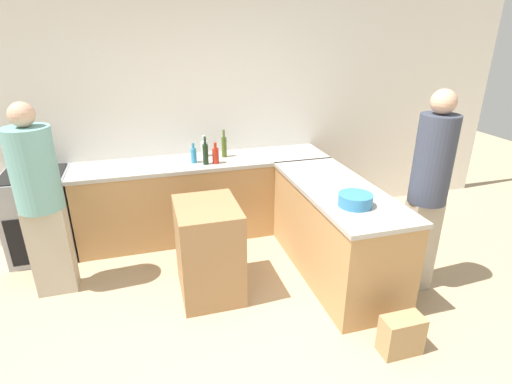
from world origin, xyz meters
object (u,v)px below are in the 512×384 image
range_oven (41,215)px  person_by_range (40,197)px  dish_soap_bottle (194,155)px  vinegar_bottle_clear (205,148)px  paper_bag (401,335)px  mixing_bowl (355,200)px  hot_sauce_bottle (216,155)px  olive_oil_bottle (224,146)px  wine_bottle_dark (206,153)px  person_at_peninsula (428,188)px  island_table (209,250)px

range_oven → person_by_range: bearing=-73.6°
dish_soap_bottle → person_by_range: person_by_range is taller
vinegar_bottle_clear → paper_bag: vinegar_bottle_clear is taller
range_oven → mixing_bowl: 3.19m
hot_sauce_bottle → olive_oil_bottle: (0.14, 0.21, 0.03)m
range_oven → vinegar_bottle_clear: vinegar_bottle_clear is taller
dish_soap_bottle → paper_bag: bearing=-62.1°
person_by_range → hot_sauce_bottle: bearing=20.0°
range_oven → paper_bag: size_ratio=2.93×
hot_sauce_bottle → wine_bottle_dark: bearing=-179.4°
person_at_peninsula → range_oven: bearing=154.6°
island_table → vinegar_bottle_clear: bearing=81.1°
island_table → wine_bottle_dark: 1.18m
range_oven → paper_bag: range_oven is taller
island_table → wine_bottle_dark: (0.17, 1.01, 0.59)m
olive_oil_bottle → person_at_peninsula: person_at_peninsula is taller
vinegar_bottle_clear → olive_oil_bottle: 0.23m
hot_sauce_bottle → person_by_range: person_by_range is taller
island_table → range_oven: bearing=143.7°
island_table → paper_bag: bearing=-42.8°
island_table → wine_bottle_dark: wine_bottle_dark is taller
wine_bottle_dark → hot_sauce_bottle: wine_bottle_dark is taller
island_table → paper_bag: island_table is taller
paper_bag → wine_bottle_dark: bearing=116.3°
range_oven → mixing_bowl: bearing=-29.8°
mixing_bowl → person_by_range: bearing=161.8°
mixing_bowl → paper_bag: (0.06, -0.73, -0.80)m
island_table → vinegar_bottle_clear: 1.44m
dish_soap_bottle → olive_oil_bottle: bearing=17.9°
range_oven → olive_oil_bottle: (1.98, 0.06, 0.57)m
range_oven → person_by_range: (0.22, -0.74, 0.48)m
dish_soap_bottle → person_at_peninsula: person_at_peninsula is taller
vinegar_bottle_clear → person_at_peninsula: size_ratio=0.13×
person_by_range → paper_bag: size_ratio=5.57×
island_table → person_at_peninsula: (1.83, -0.46, 0.57)m
dish_soap_bottle → hot_sauce_bottle: 0.24m
dish_soap_bottle → vinegar_bottle_clear: vinegar_bottle_clear is taller
island_table → dish_soap_bottle: (0.05, 1.10, 0.55)m
range_oven → paper_bag: (2.80, -2.29, -0.30)m
hot_sauce_bottle → dish_soap_bottle: bearing=158.4°
mixing_bowl → person_at_peninsula: size_ratio=0.15×
wine_bottle_dark → person_at_peninsula: (1.66, -1.47, -0.02)m
island_table → wine_bottle_dark: bearing=80.5°
vinegar_bottle_clear → wine_bottle_dark: wine_bottle_dark is taller
range_oven → person_at_peninsula: 3.80m
wine_bottle_dark → range_oven: bearing=175.2°
dish_soap_bottle → hot_sauce_bottle: (0.22, -0.09, 0.00)m
vinegar_bottle_clear → hot_sauce_bottle: bearing=-76.7°
olive_oil_bottle → paper_bag: 2.64m
island_table → person_by_range: (-1.35, 0.42, 0.50)m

